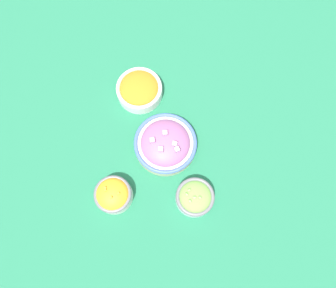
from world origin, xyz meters
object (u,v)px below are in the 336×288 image
(bowl_squash, at_px, (113,195))
(bowl_carrots, at_px, (139,89))
(bowl_lettuce, at_px, (195,197))
(bowl_red_onion, at_px, (165,144))

(bowl_squash, bearing_deg, bowl_carrots, 177.93)
(bowl_lettuce, relative_size, bowl_squash, 1.03)
(bowl_lettuce, xyz_separation_m, bowl_squash, (0.03, -0.24, 0.00))
(bowl_carrots, xyz_separation_m, bowl_squash, (0.35, -0.01, 0.00))
(bowl_lettuce, bearing_deg, bowl_carrots, -144.45)
(bowl_squash, bearing_deg, bowl_lettuce, 97.50)
(bowl_red_onion, bearing_deg, bowl_carrots, -146.06)
(bowl_lettuce, bearing_deg, bowl_red_onion, -142.69)
(bowl_carrots, bearing_deg, bowl_red_onion, 33.94)
(bowl_squash, bearing_deg, bowl_red_onion, 144.87)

